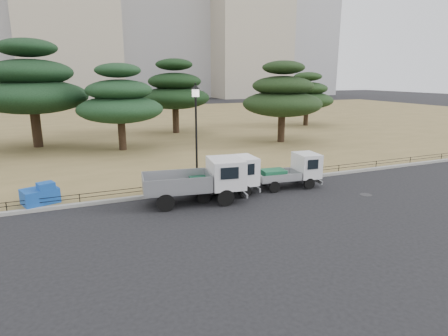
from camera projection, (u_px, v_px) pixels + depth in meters
name	position (u px, v px, depth m)	size (l,w,h in m)	color
ground	(240.00, 204.00, 17.69)	(220.00, 220.00, 0.00)	black
lawn	(133.00, 125.00, 45.07)	(120.00, 56.00, 0.15)	olive
curb	(220.00, 188.00, 20.00)	(120.00, 0.25, 0.16)	gray
truck_large	(200.00, 179.00, 17.71)	(4.92, 2.45, 2.06)	black
truck_kei_front	(226.00, 177.00, 18.74)	(3.70, 1.70, 1.93)	black
truck_kei_rear	(292.00, 171.00, 20.22)	(3.56, 1.78, 1.80)	black
street_lamp	(196.00, 119.00, 18.95)	(0.48, 0.48, 5.33)	black
pipe_fence	(219.00, 180.00, 20.05)	(38.00, 0.04, 0.40)	black
tarp_pile	(41.00, 195.00, 17.28)	(1.78, 1.54, 1.00)	#164EB1
manhole	(366.00, 195.00, 19.05)	(0.60, 0.60, 0.01)	#2D2D30
pine_west_near	(31.00, 86.00, 29.87)	(8.59, 8.59, 8.59)	black
pine_center_left	(120.00, 101.00, 28.87)	(6.59, 6.59, 6.69)	black
pine_center_right	(175.00, 90.00, 37.61)	(6.97, 6.97, 7.40)	black
pine_east_near	(282.00, 96.00, 32.46)	(6.93, 6.93, 7.00)	black
pine_east_far	(307.00, 95.00, 43.52)	(6.12, 6.12, 6.15)	black
tower_east	(247.00, 6.00, 100.30)	(20.00, 18.00, 48.00)	#AAA08C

